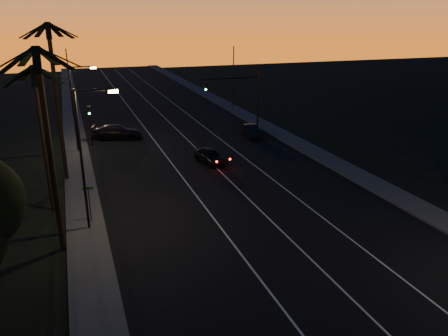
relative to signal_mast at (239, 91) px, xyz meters
name	(u,v)px	position (x,y,z in m)	size (l,w,h in m)	color
road	(207,164)	(-7.14, -9.99, -4.78)	(20.00, 170.00, 0.01)	black
sidewalk_left	(80,177)	(-18.34, -9.99, -4.70)	(2.40, 170.00, 0.16)	#3C3C39
sidewalk_right	(313,151)	(4.06, -9.99, -4.70)	(2.40, 170.00, 0.16)	#3C3C39
lane_stripe_left	(175,167)	(-10.14, -9.99, -4.76)	(0.12, 160.00, 0.01)	silver
lane_stripe_mid	(212,163)	(-6.64, -9.99, -4.76)	(0.12, 160.00, 0.01)	silver
lane_stripe_right	(247,159)	(-3.14, -9.99, -4.76)	(0.12, 160.00, 0.01)	silver
palm_near	(47,132)	(-19.74, -21.99, 2.29)	(4.25, 4.16, 11.53)	black
palm_mid	(41,123)	(-20.34, -15.99, 1.47)	(4.25, 4.16, 10.03)	black
palm_far	(56,88)	(-19.34, -9.99, 2.83)	(4.25, 4.16, 12.53)	black
streetlight_left_near	(86,150)	(-17.84, -19.99, 0.54)	(2.55, 0.26, 9.00)	black
streetlight_left_far	(76,102)	(-17.82, -1.99, 0.28)	(2.55, 0.26, 8.50)	black
street_sign	(89,200)	(-17.94, -18.99, -3.13)	(0.70, 0.06, 2.60)	black
signal_mast	(239,91)	(0.00, 0.00, 0.00)	(7.10, 0.41, 7.00)	black
signal_post	(90,118)	(-16.64, -0.01, -1.89)	(0.28, 0.37, 4.20)	black
far_pole_left	(70,83)	(-18.14, 15.01, -0.28)	(0.14, 0.14, 9.00)	black
far_pole_right	(233,79)	(3.86, 12.01, -0.28)	(0.14, 0.14, 9.00)	black
lead_car	(210,156)	(-6.74, -9.79, -4.08)	(2.48, 4.72, 1.37)	black
right_car	(251,131)	(0.54, -2.42, -4.11)	(1.96, 4.17, 1.32)	black
cross_car	(117,132)	(-13.83, 1.61, -3.99)	(5.76, 3.49, 1.56)	black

